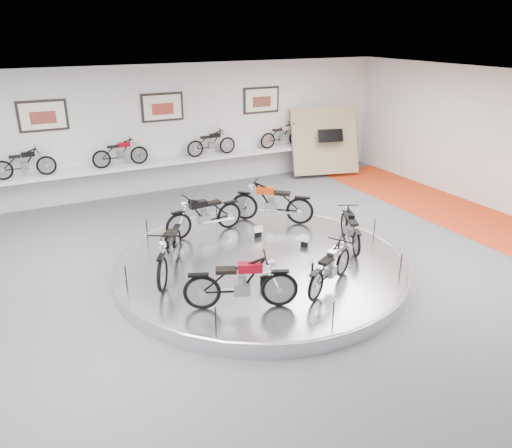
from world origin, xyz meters
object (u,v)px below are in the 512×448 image
display_platform (261,265)px  bike_d (241,282)px  bike_e (330,267)px  bike_b (204,214)px  bike_c (169,250)px  bike_f (350,228)px  bike_a (272,202)px  shelf (169,162)px

display_platform → bike_d: (-1.26, -1.64, 0.67)m
bike_d → bike_e: size_ratio=1.17×
bike_b → bike_c: size_ratio=0.96×
bike_b → bike_f: bike_b is taller
bike_a → bike_e: (-0.69, -3.59, -0.10)m
shelf → bike_f: size_ratio=7.39×
bike_c → bike_e: 3.25m
display_platform → bike_f: 2.28m
bike_b → bike_f: bearing=136.0°
bike_a → bike_b: bearing=39.0°
display_platform → shelf: (0.00, 6.40, 0.85)m
bike_a → bike_e: bike_a is taller
bike_a → bike_d: size_ratio=1.05×
bike_b → bike_e: 3.82m
bike_a → shelf: bearing=-33.8°
display_platform → bike_d: bearing=-127.6°
display_platform → bike_c: (-1.98, 0.23, 0.68)m
shelf → display_platform: bearing=-90.0°
bike_e → bike_b: bearing=78.3°
shelf → bike_f: bike_f is taller
bike_c → bike_d: bike_c is taller
bike_a → bike_d: bike_a is taller
bike_f → bike_d: bearing=135.0°
bike_c → bike_f: 4.20m
bike_f → bike_c: bearing=106.6°
bike_c → bike_d: 2.00m
display_platform → bike_c: 2.11m
bike_d → bike_e: bike_d is taller
bike_b → bike_a: bearing=173.2°
display_platform → bike_e: bike_e is taller
display_platform → shelf: bearing=90.0°
bike_a → bike_c: size_ratio=1.02×
display_platform → bike_f: bike_f is taller
bike_c → bike_e: bearing=82.5°
display_platform → bike_d: 2.17m
bike_d → bike_f: bearing=44.1°
bike_b → bike_e: size_ratio=1.15×
shelf → bike_d: bike_d is taller
shelf → bike_f: (2.19, -6.68, -0.26)m
bike_a → bike_e: size_ratio=1.22×
bike_a → bike_b: size_ratio=1.06×
shelf → bike_a: (1.29, -4.54, -0.16)m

